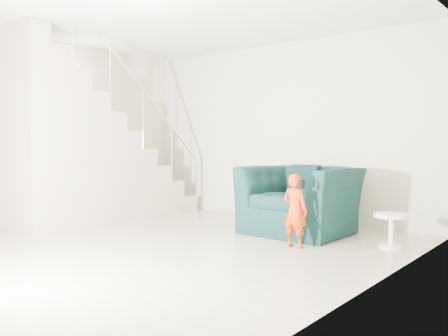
{
  "coord_description": "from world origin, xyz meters",
  "views": [
    {
      "loc": [
        3.94,
        -3.54,
        1.17
      ],
      "look_at": [
        0.15,
        1.2,
        0.85
      ],
      "focal_mm": 38.0,
      "sensor_mm": 36.0,
      "label": 1
    }
  ],
  "objects_px": {
    "armchair": "(300,200)",
    "toddler": "(295,211)",
    "side_table": "(391,225)",
    "staircase": "(81,158)"
  },
  "relations": [
    {
      "from": "side_table",
      "to": "staircase",
      "type": "distance_m",
      "value": 4.34
    },
    {
      "from": "armchair",
      "to": "side_table",
      "type": "bearing_deg",
      "value": -5.49
    },
    {
      "from": "armchair",
      "to": "toddler",
      "type": "relative_size",
      "value": 1.6
    },
    {
      "from": "armchair",
      "to": "staircase",
      "type": "relative_size",
      "value": 0.37
    },
    {
      "from": "staircase",
      "to": "armchair",
      "type": "bearing_deg",
      "value": 24.38
    },
    {
      "from": "armchair",
      "to": "toddler",
      "type": "bearing_deg",
      "value": -62.62
    },
    {
      "from": "side_table",
      "to": "toddler",
      "type": "bearing_deg",
      "value": -143.13
    },
    {
      "from": "armchair",
      "to": "toddler",
      "type": "xyz_separation_m",
      "value": [
        0.39,
        -0.79,
        -0.02
      ]
    },
    {
      "from": "side_table",
      "to": "staircase",
      "type": "xyz_separation_m",
      "value": [
        -4.13,
        -1.16,
        0.69
      ]
    },
    {
      "from": "toddler",
      "to": "armchair",
      "type": "bearing_deg",
      "value": -60.36
    }
  ]
}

